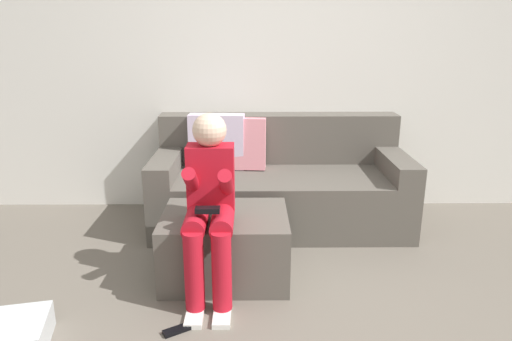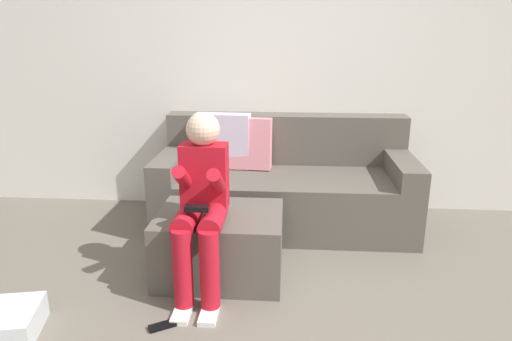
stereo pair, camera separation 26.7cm
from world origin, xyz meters
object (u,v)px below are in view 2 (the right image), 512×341
Objects in this scene: couch_sectional at (282,184)px; remote_near_ottoman at (164,325)px; ottoman at (220,244)px; person_seated at (201,201)px.

remote_near_ottoman is at bearing -111.89° from couch_sectional.
person_seated is (-0.07, -0.21, 0.38)m from ottoman.
couch_sectional is at bearing 37.05° from remote_near_ottoman.
ottoman is at bearing -112.65° from couch_sectional.
couch_sectional is 12.47× the size of remote_near_ottoman.
couch_sectional is 1.70m from remote_near_ottoman.
person_seated is (-0.47, -1.15, 0.26)m from couch_sectional.
couch_sectional is at bearing 67.35° from ottoman.
ottoman is 0.69m from remote_near_ottoman.
person_seated is 0.73m from remote_near_ottoman.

